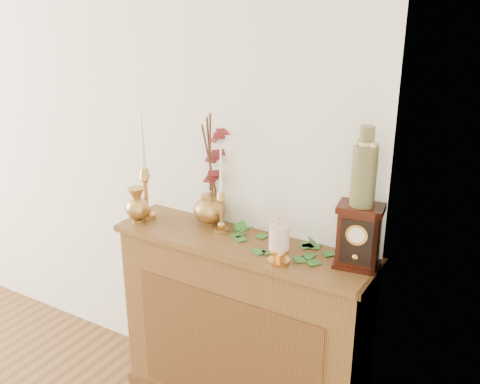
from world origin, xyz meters
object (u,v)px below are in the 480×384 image
Objects in this scene: candlestick_center at (221,205)px; ceramic_vase at (364,171)px; bud_vase at (137,206)px; mantel_clock at (359,237)px; candlestick_left at (145,185)px; ginger_jar at (215,173)px.

ceramic_vase reaches higher than candlestick_center.
candlestick_center is 2.28× the size of bud_vase.
mantel_clock is at bearing -0.17° from candlestick_center.
candlestick_left is at bearing 90.00° from bud_vase.
ginger_jar reaches higher than mantel_clock.
ceramic_vase reaches higher than mantel_clock.
ginger_jar is at bearing 23.48° from candlestick_left.
candlestick_left is 1.28× the size of candlestick_center.
ceramic_vase reaches higher than ginger_jar.
bud_vase is 0.66× the size of mantel_clock.
bud_vase is at bearing 177.28° from mantel_clock.
candlestick_left is 0.11m from bud_vase.
mantel_clock is at bearing -6.68° from ginger_jar.
candlestick_center is 0.72m from ceramic_vase.
candlestick_center is (0.41, 0.05, -0.04)m from candlestick_left.
ginger_jar is at bearing 136.53° from candlestick_center.
ginger_jar is 0.77m from ceramic_vase.
bud_vase is (0.00, -0.07, -0.08)m from candlestick_left.
ceramic_vase is (-0.00, 0.00, 0.28)m from mantel_clock.
candlestick_center reaches higher than bud_vase.
ginger_jar is (-0.09, 0.09, 0.12)m from candlestick_center.
ceramic_vase is at bearing 0.05° from candlestick_center.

